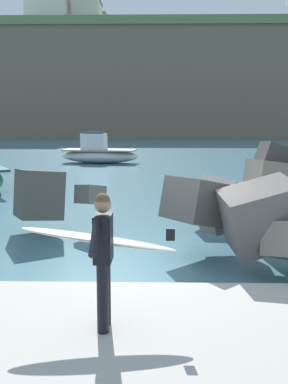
{
  "coord_description": "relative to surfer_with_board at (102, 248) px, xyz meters",
  "views": [
    {
      "loc": [
        -0.22,
        -9.27,
        2.93
      ],
      "look_at": [
        -0.43,
        0.5,
        1.4
      ],
      "focal_mm": 43.93,
      "sensor_mm": 36.0,
      "label": 1
    }
  ],
  "objects": [
    {
      "name": "headland_bluff",
      "position": [
        7.96,
        77.52,
        7.23
      ],
      "size": [
        98.41,
        33.24,
        16.97
      ],
      "color": "#756651",
      "rests_on": "ground"
    },
    {
      "name": "breakwater_jetty",
      "position": [
        1.31,
        4.39,
        -0.19
      ],
      "size": [
        30.22,
        7.1,
        2.44
      ],
      "color": "#3D3A38",
      "rests_on": "ground"
    },
    {
      "name": "walkway_path",
      "position": [
        0.89,
        -0.57,
        -1.16
      ],
      "size": [
        48.0,
        4.4,
        0.24
      ],
      "primitive_type": "cube",
      "color": "#B2ADA3",
      "rests_on": "ground"
    },
    {
      "name": "ground_plane",
      "position": [
        0.89,
        3.43,
        -1.28
      ],
      "size": [
        400.0,
        400.0,
        0.0
      ],
      "primitive_type": "plane",
      "color": "#42707F"
    },
    {
      "name": "surfer_with_board",
      "position": [
        0.0,
        0.0,
        0.0
      ],
      "size": [
        2.1,
        1.16,
        1.78
      ],
      "color": "black",
      "rests_on": "walkway_path"
    },
    {
      "name": "station_building_central",
      "position": [
        -11.95,
        87.38,
        18.44
      ],
      "size": [
        7.21,
        6.47,
        5.46
      ],
      "color": "beige",
      "rests_on": "headland_bluff"
    },
    {
      "name": "station_building_east",
      "position": [
        -9.95,
        71.65,
        17.88
      ],
      "size": [
        4.34,
        5.99,
        4.36
      ],
      "color": "beige",
      "rests_on": "headland_bluff"
    },
    {
      "name": "boat_near_right",
      "position": [
        -3.01,
        25.36,
        -0.62
      ],
      "size": [
        5.4,
        2.66,
        2.08
      ],
      "color": "beige",
      "rests_on": "ground"
    },
    {
      "name": "station_building_west",
      "position": [
        -15.67,
        69.88,
        18.95
      ],
      "size": [
        6.38,
        7.35,
        6.48
      ],
      "color": "silver",
      "rests_on": "headland_bluff"
    }
  ]
}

